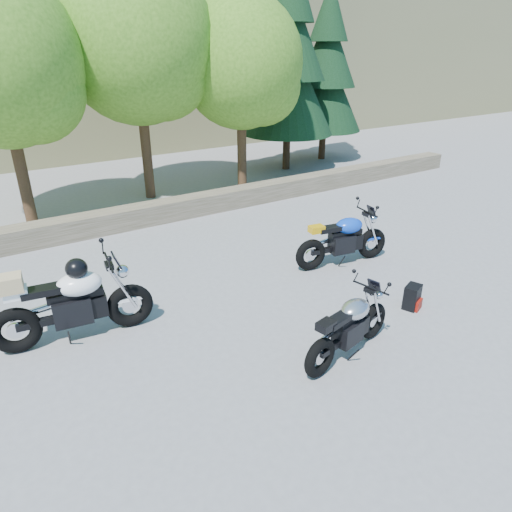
{
  "coord_description": "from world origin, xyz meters",
  "views": [
    {
      "loc": [
        -3.69,
        -4.95,
        3.99
      ],
      "look_at": [
        0.2,
        1.0,
        0.75
      ],
      "focal_mm": 32.0,
      "sensor_mm": 36.0,
      "label": 1
    }
  ],
  "objects_px": {
    "silver_bike": "(350,328)",
    "white_bike": "(72,302)",
    "backpack": "(413,297)",
    "blue_bike": "(343,240)"
  },
  "relations": [
    {
      "from": "backpack",
      "to": "blue_bike",
      "type": "bearing_deg",
      "value": 62.33
    },
    {
      "from": "silver_bike",
      "to": "white_bike",
      "type": "relative_size",
      "value": 0.79
    },
    {
      "from": "silver_bike",
      "to": "white_bike",
      "type": "xyz_separation_m",
      "value": [
        -3.12,
        2.53,
        0.18
      ]
    },
    {
      "from": "blue_bike",
      "to": "white_bike",
      "type": "bearing_deg",
      "value": -172.83
    },
    {
      "from": "silver_bike",
      "to": "white_bike",
      "type": "bearing_deg",
      "value": 129.64
    },
    {
      "from": "white_bike",
      "to": "backpack",
      "type": "distance_m",
      "value": 5.4
    },
    {
      "from": "silver_bike",
      "to": "backpack",
      "type": "height_order",
      "value": "silver_bike"
    },
    {
      "from": "silver_bike",
      "to": "blue_bike",
      "type": "distance_m",
      "value": 3.07
    },
    {
      "from": "blue_bike",
      "to": "backpack",
      "type": "height_order",
      "value": "blue_bike"
    },
    {
      "from": "white_bike",
      "to": "backpack",
      "type": "relative_size",
      "value": 5.6
    }
  ]
}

